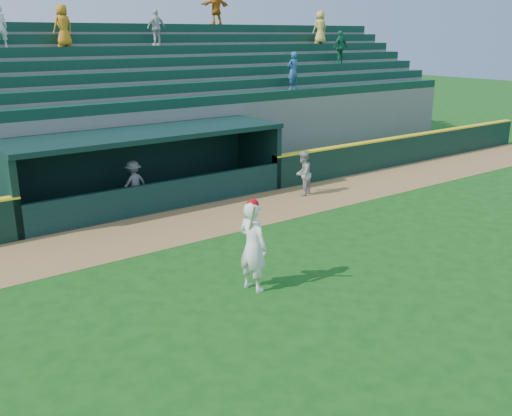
% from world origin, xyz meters
% --- Properties ---
extents(ground, '(120.00, 120.00, 0.00)m').
position_xyz_m(ground, '(0.00, 0.00, 0.00)').
color(ground, '#144812').
rests_on(ground, ground).
extents(warning_track, '(40.00, 3.00, 0.01)m').
position_xyz_m(warning_track, '(0.00, 4.90, 0.01)').
color(warning_track, olive).
rests_on(warning_track, ground).
extents(field_wall_right, '(15.50, 0.30, 1.20)m').
position_xyz_m(field_wall_right, '(12.25, 6.55, 0.60)').
color(field_wall_right, black).
rests_on(field_wall_right, ground).
extents(wall_stripe_right, '(15.50, 0.32, 0.06)m').
position_xyz_m(wall_stripe_right, '(12.25, 6.55, 1.23)').
color(wall_stripe_right, yellow).
rests_on(wall_stripe_right, field_wall_right).
extents(dugout_player_front, '(0.96, 0.88, 1.59)m').
position_xyz_m(dugout_player_front, '(4.80, 5.30, 0.80)').
color(dugout_player_front, '#9F9F9A').
rests_on(dugout_player_front, ground).
extents(dugout_player_inside, '(1.06, 0.73, 1.51)m').
position_xyz_m(dugout_player_inside, '(-0.55, 7.75, 0.76)').
color(dugout_player_inside, '#A5A5A0').
rests_on(dugout_player_inside, ground).
extents(dugout, '(9.40, 2.80, 2.46)m').
position_xyz_m(dugout, '(0.00, 8.00, 1.36)').
color(dugout, slate).
rests_on(dugout, ground).
extents(stands, '(34.50, 6.25, 7.62)m').
position_xyz_m(stands, '(-0.01, 12.58, 2.41)').
color(stands, slate).
rests_on(stands, ground).
extents(batter_at_plate, '(0.64, 0.88, 2.14)m').
position_xyz_m(batter_at_plate, '(-1.26, 0.02, 1.06)').
color(batter_at_plate, white).
rests_on(batter_at_plate, ground).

